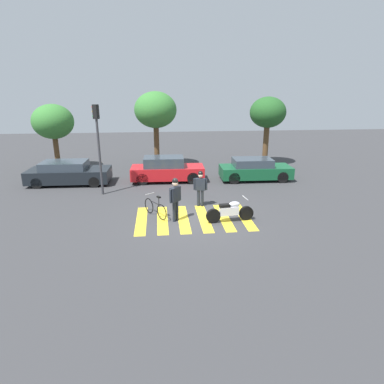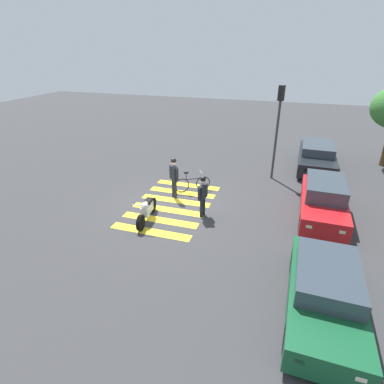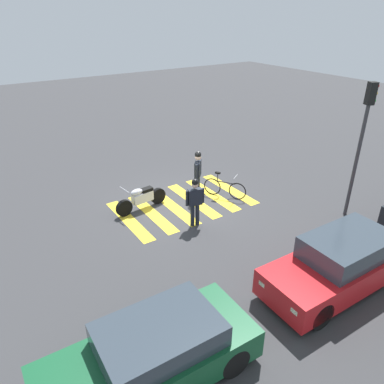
{
  "view_description": "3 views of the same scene",
  "coord_description": "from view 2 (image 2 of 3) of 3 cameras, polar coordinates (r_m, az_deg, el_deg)",
  "views": [
    {
      "loc": [
        -1.42,
        -13.09,
        5.4
      ],
      "look_at": [
        0.09,
        1.48,
        0.74
      ],
      "focal_mm": 30.44,
      "sensor_mm": 36.0,
      "label": 1
    },
    {
      "loc": [
        11.14,
        4.47,
        6.31
      ],
      "look_at": [
        0.76,
        1.16,
        1.14
      ],
      "focal_mm": 28.9,
      "sensor_mm": 36.0,
      "label": 2
    },
    {
      "loc": [
        6.47,
        10.36,
        6.66
      ],
      "look_at": [
        0.18,
        0.87,
        0.91
      ],
      "focal_mm": 34.11,
      "sensor_mm": 36.0,
      "label": 3
    }
  ],
  "objects": [
    {
      "name": "officer_by_motorcycle",
      "position": [
        13.81,
        -3.36,
        3.23
      ],
      "size": [
        0.51,
        0.54,
        1.89
      ],
      "color": "#1E232D",
      "rests_on": "ground_plane"
    },
    {
      "name": "leaning_bicycle",
      "position": [
        14.66,
        0.09,
        1.54
      ],
      "size": [
        0.97,
        1.48,
        1.01
      ],
      "color": "black",
      "rests_on": "ground_plane"
    },
    {
      "name": "traffic_light_pole",
      "position": [
        15.96,
        15.66,
        12.85
      ],
      "size": [
        0.36,
        0.32,
        4.66
      ],
      "color": "#38383D",
      "rests_on": "ground_plane"
    },
    {
      "name": "car_red_convertible",
      "position": [
        13.45,
        23.09,
        -1.38
      ],
      "size": [
        4.41,
        1.78,
        1.5
      ],
      "color": "black",
      "rests_on": "ground_plane"
    },
    {
      "name": "officer_on_foot",
      "position": [
        12.25,
        1.99,
        -0.31
      ],
      "size": [
        0.65,
        0.29,
        1.74
      ],
      "color": "#1E232D",
      "rests_on": "ground_plane"
    },
    {
      "name": "crosswalk_stripes",
      "position": [
        13.56,
        -3.72,
        -2.4
      ],
      "size": [
        4.95,
        3.18,
        0.01
      ],
      "color": "yellow",
      "rests_on": "ground_plane"
    },
    {
      "name": "car_green_compact",
      "position": [
        8.9,
        23.35,
        -16.63
      ],
      "size": [
        4.35,
        1.86,
        1.35
      ],
      "color": "black",
      "rests_on": "ground_plane"
    },
    {
      "name": "ground_plane",
      "position": [
        13.56,
        -3.72,
        -2.41
      ],
      "size": [
        60.0,
        60.0,
        0.0
      ],
      "primitive_type": "plane",
      "color": "#38383A"
    },
    {
      "name": "police_motorcycle",
      "position": [
        12.32,
        -8.36,
        -3.32
      ],
      "size": [
        2.08,
        0.62,
        1.03
      ],
      "color": "black",
      "rests_on": "ground_plane"
    },
    {
      "name": "car_black_suv",
      "position": [
        18.84,
        22.02,
        6.05
      ],
      "size": [
        4.73,
        2.02,
        1.36
      ],
      "color": "black",
      "rests_on": "ground_plane"
    }
  ]
}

